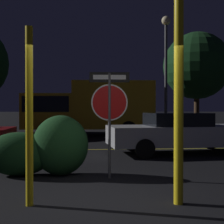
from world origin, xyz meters
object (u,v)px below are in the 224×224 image
object	(u,v)px
yellow_pole_right	(179,97)
delivery_truck	(89,107)
street_lamp	(166,54)
passing_car_2	(180,132)
stop_sign	(109,103)
yellow_pole_left	(29,116)
hedge_bush_2	(61,145)
tree_0	(197,66)
hedge_bush_1	(19,154)

from	to	relation	value
yellow_pole_right	delivery_truck	distance (m)	12.80
street_lamp	passing_car_2	bearing A→B (deg)	-99.75
stop_sign	yellow_pole_left	distance (m)	2.29
stop_sign	hedge_bush_2	distance (m)	1.49
passing_car_2	tree_0	world-z (taller)	tree_0
yellow_pole_right	delivery_truck	world-z (taller)	yellow_pole_right
yellow_pole_left	passing_car_2	world-z (taller)	yellow_pole_left
stop_sign	yellow_pole_right	world-z (taller)	yellow_pole_right
stop_sign	street_lamp	bearing A→B (deg)	71.48
tree_0	yellow_pole_left	bearing A→B (deg)	-118.24
yellow_pole_left	street_lamp	bearing A→B (deg)	67.00
passing_car_2	yellow_pole_left	bearing A→B (deg)	-42.21
delivery_truck	yellow_pole_right	bearing A→B (deg)	-172.18
stop_sign	hedge_bush_1	xyz separation A→B (m)	(-2.02, 0.36, -1.14)
yellow_pole_right	passing_car_2	world-z (taller)	yellow_pole_right
hedge_bush_2	street_lamp	xyz separation A→B (m)	(4.85, 9.88, 3.85)
passing_car_2	stop_sign	bearing A→B (deg)	-42.04
yellow_pole_right	street_lamp	xyz separation A→B (m)	(2.78, 12.15, 2.83)
hedge_bush_1	street_lamp	bearing A→B (deg)	59.68
hedge_bush_1	street_lamp	world-z (taller)	street_lamp
hedge_bush_2	tree_0	distance (m)	14.41
delivery_truck	passing_car_2	bearing A→B (deg)	-155.58
yellow_pole_right	tree_0	distance (m)	15.32
yellow_pole_left	stop_sign	bearing A→B (deg)	53.28
stop_sign	passing_car_2	xyz separation A→B (m)	(2.61, 3.57, -0.93)
yellow_pole_right	hedge_bush_1	distance (m)	3.95
yellow_pole_left	tree_0	bearing A→B (deg)	61.76
stop_sign	street_lamp	size ratio (longest dim) A/B	0.35
stop_sign	delivery_truck	xyz separation A→B (m)	(-0.49, 10.81, -0.04)
hedge_bush_1	delivery_truck	world-z (taller)	delivery_truck
hedge_bush_2	tree_0	xyz separation A→B (m)	(7.30, 11.92, 3.48)
yellow_pole_right	passing_car_2	distance (m)	5.79
yellow_pole_right	hedge_bush_1	bearing A→B (deg)	142.92
passing_car_2	yellow_pole_right	bearing A→B (deg)	-22.43
hedge_bush_1	tree_0	xyz separation A→B (m)	(8.23, 11.92, 3.67)
hedge_bush_1	passing_car_2	world-z (taller)	passing_car_2
tree_0	stop_sign	bearing A→B (deg)	-116.83
hedge_bush_2	tree_0	world-z (taller)	tree_0
delivery_truck	yellow_pole_left	bearing A→B (deg)	177.27
yellow_pole_right	stop_sign	bearing A→B (deg)	117.26
delivery_truck	street_lamp	distance (m)	5.20
yellow_pole_left	hedge_bush_2	bearing A→B (deg)	82.84
stop_sign	tree_0	world-z (taller)	tree_0
hedge_bush_2	street_lamp	distance (m)	11.66
stop_sign	hedge_bush_1	distance (m)	2.35
stop_sign	yellow_pole_left	xyz separation A→B (m)	(-1.36, -1.83, -0.24)
hedge_bush_2	delivery_truck	world-z (taller)	delivery_truck
delivery_truck	hedge_bush_2	bearing A→B (deg)	177.95
stop_sign	passing_car_2	world-z (taller)	stop_sign
yellow_pole_left	street_lamp	size ratio (longest dim) A/B	0.42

